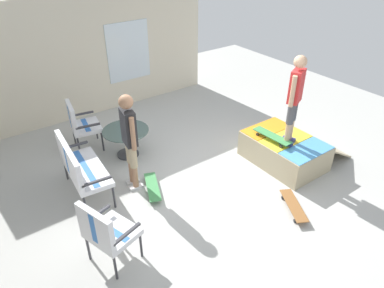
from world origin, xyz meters
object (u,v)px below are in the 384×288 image
(patio_bench, at_px, (78,165))
(skateboard_spare, at_px, (294,206))
(patio_chair_near_house, at_px, (79,122))
(skateboard_by_bench, at_px, (153,187))
(patio_chair_by_wall, at_px, (105,231))
(patio_table, at_px, (126,137))
(skateboard_on_ramp, at_px, (272,136))
(skate_ramp, at_px, (285,150))
(person_watching, at_px, (129,136))
(person_skater, at_px, (295,95))

(patio_bench, relative_size, skateboard_spare, 1.62)
(patio_chair_near_house, height_order, skateboard_spare, patio_chair_near_house)
(skateboard_by_bench, bearing_deg, patio_chair_near_house, 12.27)
(patio_chair_by_wall, height_order, patio_table, patio_chair_by_wall)
(patio_bench, xyz_separation_m, skateboard_on_ramp, (-1.21, -3.27, 0.00))
(skate_ramp, bearing_deg, person_watching, 69.15)
(person_watching, bearing_deg, patio_chair_near_house, 8.55)
(patio_bench, height_order, skateboard_by_bench, patio_bench)
(patio_bench, xyz_separation_m, skateboard_by_bench, (-0.61, -1.01, -0.53))
(patio_table, height_order, skateboard_on_ramp, skateboard_on_ramp)
(patio_bench, height_order, person_watching, person_watching)
(patio_chair_near_house, xyz_separation_m, person_watching, (-1.72, -0.26, 0.42))
(person_skater, bearing_deg, person_watching, 66.29)
(patio_table, distance_m, skateboard_by_bench, 1.33)
(skateboard_by_bench, bearing_deg, skate_ramp, -105.83)
(person_skater, bearing_deg, patio_table, 46.75)
(patio_bench, distance_m, skateboard_spare, 3.58)
(skateboard_on_ramp, bearing_deg, patio_bench, 69.69)
(skate_ramp, distance_m, person_watching, 3.02)
(skate_ramp, distance_m, patio_chair_near_house, 4.08)
(skateboard_spare, height_order, skateboard_on_ramp, skateboard_on_ramp)
(patio_chair_near_house, distance_m, patio_chair_by_wall, 3.15)
(patio_bench, xyz_separation_m, patio_chair_near_house, (1.43, -0.57, -0.00))
(patio_chair_near_house, relative_size, patio_table, 1.13)
(skate_ramp, distance_m, patio_chair_by_wall, 3.84)
(skateboard_by_bench, xyz_separation_m, skateboard_spare, (-1.76, -1.61, 0.00))
(skate_ramp, distance_m, person_skater, 1.23)
(person_skater, height_order, skateboard_on_ramp, person_skater)
(person_watching, bearing_deg, skate_ramp, -110.85)
(skate_ramp, bearing_deg, patio_chair_near_house, 47.26)
(skateboard_by_bench, relative_size, skateboard_spare, 1.02)
(skate_ramp, relative_size, patio_table, 1.91)
(person_watching, relative_size, skateboard_by_bench, 2.15)
(patio_chair_by_wall, relative_size, patio_table, 1.13)
(patio_chair_near_house, bearing_deg, person_skater, -134.98)
(patio_bench, distance_m, patio_chair_by_wall, 1.63)
(skate_ramp, bearing_deg, skateboard_by_bench, 74.17)
(skate_ramp, height_order, patio_bench, patio_bench)
(skateboard_spare, bearing_deg, person_watching, 40.77)
(skate_ramp, height_order, skateboard_on_ramp, skateboard_on_ramp)
(person_skater, height_order, skateboard_by_bench, person_skater)
(skateboard_spare, bearing_deg, skate_ramp, -41.83)
(patio_chair_near_house, relative_size, skateboard_by_bench, 1.25)
(patio_table, distance_m, skateboard_on_ramp, 2.81)
(skate_ramp, distance_m, patio_bench, 3.81)
(patio_chair_by_wall, distance_m, skateboard_on_ramp, 3.55)
(skateboard_by_bench, height_order, skateboard_spare, same)
(patio_table, relative_size, skateboard_spare, 1.13)
(patio_table, height_order, person_watching, person_watching)
(patio_chair_by_wall, distance_m, skateboard_by_bench, 1.70)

